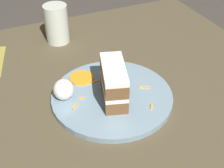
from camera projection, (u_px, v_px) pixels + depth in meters
name	position (u px, v px, depth m)	size (l,w,h in m)	color
ground_plane	(93.00, 111.00, 0.77)	(6.00, 6.00, 0.00)	#38332D
dining_table	(93.00, 106.00, 0.75)	(1.05, 0.92, 0.04)	#4C422D
plate	(112.00, 96.00, 0.75)	(0.29, 0.29, 0.01)	gray
cake_slice	(114.00, 82.00, 0.71)	(0.08, 0.13, 0.09)	brown
cream_dollop	(64.00, 90.00, 0.71)	(0.05, 0.04, 0.05)	white
orange_garnish	(82.00, 78.00, 0.79)	(0.06, 0.06, 0.00)	orange
carrot_shreds_scatter	(111.00, 88.00, 0.76)	(0.20, 0.19, 0.00)	orange
drinking_glass	(57.00, 26.00, 0.94)	(0.07, 0.07, 0.12)	beige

